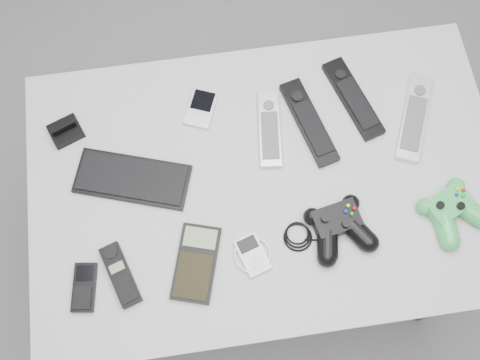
{
  "coord_description": "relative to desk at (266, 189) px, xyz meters",
  "views": [
    {
      "loc": [
        -0.19,
        -0.37,
        2.02
      ],
      "look_at": [
        -0.12,
        0.06,
        0.78
      ],
      "focal_mm": 42.0,
      "sensor_mm": 36.0,
      "label": 1
    }
  ],
  "objects": [
    {
      "name": "controller_green",
      "position": [
        0.41,
        -0.14,
        0.09
      ],
      "size": [
        0.19,
        0.19,
        0.05
      ],
      "primitive_type": null,
      "rotation": [
        0.0,
        0.0,
        0.41
      ],
      "color": "#268E3E",
      "rests_on": "desk"
    },
    {
      "name": "controller_black",
      "position": [
        0.14,
        -0.14,
        0.09
      ],
      "size": [
        0.28,
        0.2,
        0.05
      ],
      "primitive_type": null,
      "rotation": [
        0.0,
        0.0,
        0.19
      ],
      "color": "black",
      "rests_on": "desk"
    },
    {
      "name": "pda",
      "position": [
        -0.13,
        0.21,
        0.07
      ],
      "size": [
        0.1,
        0.12,
        0.02
      ],
      "primitive_type": "cube",
      "rotation": [
        0.0,
        0.0,
        -0.39
      ],
      "color": "silver",
      "rests_on": "desk"
    },
    {
      "name": "desk",
      "position": [
        0.0,
        0.0,
        0.0
      ],
      "size": [
        1.13,
        0.73,
        0.76
      ],
      "color": "#979799",
      "rests_on": "floor"
    },
    {
      "name": "mp3_player",
      "position": [
        -0.06,
        -0.17,
        0.07
      ],
      "size": [
        0.11,
        0.11,
        0.02
      ],
      "primitive_type": "cube",
      "rotation": [
        0.0,
        0.0,
        0.3
      ],
      "color": "silver",
      "rests_on": "desk"
    },
    {
      "name": "calculator",
      "position": [
        -0.19,
        -0.17,
        0.07
      ],
      "size": [
        0.14,
        0.19,
        0.02
      ],
      "primitive_type": "cube",
      "rotation": [
        0.0,
        0.0,
        -0.29
      ],
      "color": "black",
      "rests_on": "desk"
    },
    {
      "name": "mobile_phone",
      "position": [
        -0.44,
        -0.19,
        0.08
      ],
      "size": [
        0.06,
        0.11,
        0.02
      ],
      "primitive_type": "cube",
      "rotation": [
        0.0,
        0.0,
        -0.14
      ],
      "color": "black",
      "rests_on": "desk"
    },
    {
      "name": "dock_bracket",
      "position": [
        -0.47,
        0.19,
        0.09
      ],
      "size": [
        0.09,
        0.09,
        0.04
      ],
      "primitive_type": "cube",
      "rotation": [
        0.0,
        0.0,
        0.37
      ],
      "color": "black",
      "rests_on": "desk"
    },
    {
      "name": "floor",
      "position": [
        0.06,
        -0.06,
        -0.69
      ],
      "size": [
        3.5,
        3.5,
        0.0
      ],
      "primitive_type": "plane",
      "color": "slate",
      "rests_on": "ground"
    },
    {
      "name": "remote_silver_a",
      "position": [
        0.03,
        0.13,
        0.08
      ],
      "size": [
        0.07,
        0.21,
        0.02
      ],
      "primitive_type": "cube",
      "rotation": [
        0.0,
        0.0,
        -0.12
      ],
      "color": "silver",
      "rests_on": "desk"
    },
    {
      "name": "pda_keyboard",
      "position": [
        -0.32,
        0.05,
        0.07
      ],
      "size": [
        0.29,
        0.19,
        0.02
      ],
      "primitive_type": "cube",
      "rotation": [
        0.0,
        0.0,
        -0.32
      ],
      "color": "black",
      "rests_on": "desk"
    },
    {
      "name": "remote_black_a",
      "position": [
        0.12,
        0.13,
        0.08
      ],
      "size": [
        0.11,
        0.24,
        0.02
      ],
      "primitive_type": "cube",
      "rotation": [
        0.0,
        0.0,
        0.25
      ],
      "color": "black",
      "rests_on": "desk"
    },
    {
      "name": "remote_silver_b",
      "position": [
        0.38,
        0.11,
        0.08
      ],
      "size": [
        0.15,
        0.24,
        0.02
      ],
      "primitive_type": "cube",
      "rotation": [
        0.0,
        0.0,
        -0.41
      ],
      "color": "silver",
      "rests_on": "desk"
    },
    {
      "name": "remote_black_b",
      "position": [
        0.25,
        0.18,
        0.08
      ],
      "size": [
        0.12,
        0.24,
        0.02
      ],
      "primitive_type": "cube",
      "rotation": [
        0.0,
        0.0,
        0.29
      ],
      "color": "black",
      "rests_on": "desk"
    },
    {
      "name": "cordless_handset",
      "position": [
        -0.36,
        -0.18,
        0.08
      ],
      "size": [
        0.09,
        0.15,
        0.02
      ],
      "primitive_type": "cube",
      "rotation": [
        0.0,
        0.0,
        0.31
      ],
      "color": "black",
      "rests_on": "desk"
    }
  ]
}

